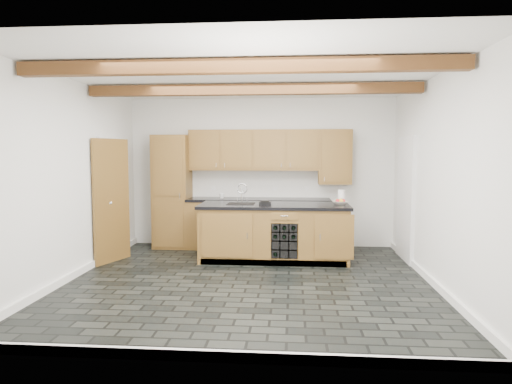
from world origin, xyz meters
TOP-DOWN VIEW (x-y plane):
  - ground at (0.00, 0.00)m, footprint 5.00×5.00m
  - room_shell at (-0.09, 0.53)m, footprint 5.01×5.00m
  - back_cabinetry at (-0.38, 2.24)m, footprint 3.65×0.62m
  - island at (0.31, 1.28)m, footprint 2.48×0.96m
  - faucet at (-0.25, 1.33)m, footprint 0.45×0.40m
  - kitchen_scale at (0.15, 1.24)m, footprint 0.19×0.13m
  - fruit_bowl at (1.38, 1.33)m, footprint 0.30×0.30m
  - fruit_cluster at (1.38, 1.33)m, footprint 0.16×0.17m
  - paper_towel at (1.42, 1.51)m, footprint 0.12×0.12m
  - mug at (-0.71, 2.19)m, footprint 0.11×0.11m

SIDE VIEW (x-z plane):
  - ground at x=0.00m, z-range 0.00..0.00m
  - island at x=0.31m, z-range 0.00..0.93m
  - kitchen_scale at x=0.15m, z-range 0.93..0.99m
  - fruit_bowl at x=1.38m, z-range 0.93..0.99m
  - faucet at x=-0.25m, z-range 0.79..1.14m
  - mug at x=-0.71m, z-range 0.93..1.03m
  - back_cabinetry at x=-0.38m, z-range -0.12..2.08m
  - fruit_cluster at x=1.38m, z-range 0.95..1.02m
  - paper_towel at x=1.42m, z-range 0.93..1.15m
  - room_shell at x=-0.09m, z-range -0.97..4.03m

